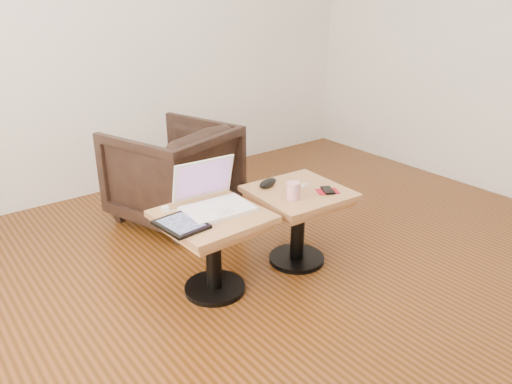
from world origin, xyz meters
TOP-DOWN VIEW (x-y plane):
  - room_shell at (0.00, 0.00)m, footprint 4.52×4.52m
  - side_table_left at (-0.39, 0.43)m, footprint 0.55×0.55m
  - side_table_right at (0.20, 0.40)m, footprint 0.55×0.55m
  - laptop at (-0.34, 0.50)m, footprint 0.38×0.34m
  - tablet at (-0.60, 0.40)m, footprint 0.22×0.27m
  - charging_adapter at (-0.58, 0.62)m, footprint 0.05×0.05m
  - glasses_case at (0.08, 0.55)m, footprint 0.16×0.11m
  - striped_cup at (0.08, 0.32)m, footprint 0.08×0.08m
  - earbuds_tangle at (0.26, 0.43)m, footprint 0.07×0.05m
  - phone_on_sleeve at (0.31, 0.28)m, footprint 0.15×0.13m
  - armchair at (-0.10, 1.42)m, footprint 0.95×0.96m

SIDE VIEW (x-z plane):
  - armchair at x=-0.10m, z-range 0.00..0.70m
  - side_table_left at x=-0.39m, z-range 0.12..0.60m
  - side_table_right at x=0.20m, z-range 0.12..0.60m
  - earbuds_tangle at x=0.26m, z-range 0.48..0.49m
  - phone_on_sleeve at x=0.31m, z-range 0.48..0.49m
  - tablet at x=-0.60m, z-range 0.48..0.50m
  - charging_adapter at x=-0.58m, z-range 0.48..0.50m
  - glasses_case at x=0.08m, z-range 0.48..0.53m
  - striped_cup at x=0.08m, z-range 0.48..0.58m
  - laptop at x=-0.34m, z-range 0.40..0.66m
  - room_shell at x=0.00m, z-range 0.00..2.71m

